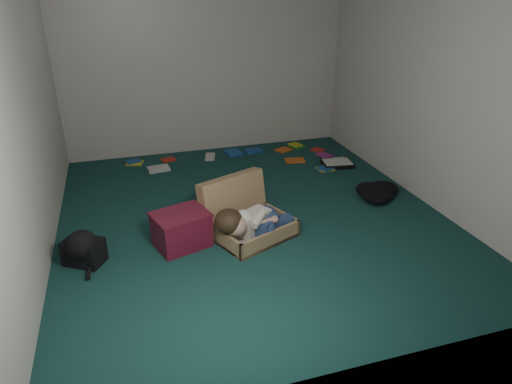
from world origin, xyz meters
TOP-DOWN VIEW (x-y plane):
  - floor at (0.00, 0.00)m, footprint 4.50×4.50m
  - wall_back at (0.00, 2.25)m, footprint 4.50×0.00m
  - wall_front at (0.00, -2.25)m, footprint 4.50×0.00m
  - wall_left at (-2.00, 0.00)m, footprint 0.00×4.50m
  - wall_right at (2.00, 0.00)m, footprint 0.00×4.50m
  - suitcase at (-0.16, -0.30)m, footprint 0.97×0.96m
  - person at (-0.14, -0.50)m, footprint 0.83×0.44m
  - maroon_bin at (-0.81, -0.39)m, footprint 0.59×0.52m
  - backpack at (-1.70, -0.43)m, footprint 0.53×0.50m
  - clothing_pile at (1.55, 0.02)m, footprint 0.46×0.39m
  - paper_tray at (1.55, 1.07)m, footprint 0.45×0.37m
  - book_scatter at (0.59, 1.68)m, footprint 3.00×1.23m

SIDE VIEW (x-z plane):
  - floor at x=0.00m, z-range 0.00..0.00m
  - book_scatter at x=0.59m, z-range 0.00..0.02m
  - paper_tray at x=1.55m, z-range 0.00..0.06m
  - clothing_pile at x=1.55m, z-range 0.00..0.14m
  - backpack at x=-1.70m, z-range 0.00..0.25m
  - suitcase at x=-0.16m, z-range -0.11..0.44m
  - maroon_bin at x=-0.81m, z-range 0.00..0.35m
  - person at x=-0.14m, z-range 0.04..0.38m
  - wall_back at x=0.00m, z-range -0.95..3.55m
  - wall_front at x=0.00m, z-range -0.95..3.55m
  - wall_left at x=-2.00m, z-range -0.95..3.55m
  - wall_right at x=2.00m, z-range -0.95..3.55m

